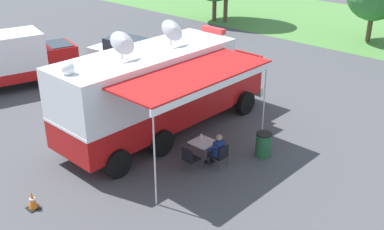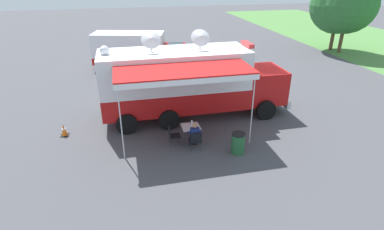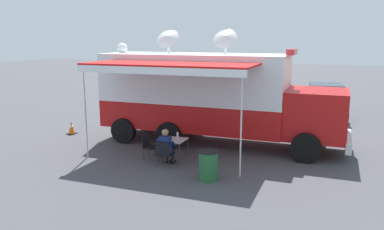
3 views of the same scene
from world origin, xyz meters
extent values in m
plane|color=#47474C|center=(0.00, 0.00, 0.00)|extent=(100.00, 100.00, 0.00)
cube|color=silver|center=(-3.81, 1.76, 0.00)|extent=(0.13, 4.80, 0.01)
cube|color=#B71414|center=(0.00, 0.00, 1.15)|extent=(2.51, 7.20, 1.10)
cube|color=white|center=(0.00, 0.00, 2.55)|extent=(2.51, 7.20, 1.70)
cube|color=white|center=(0.00, 0.00, 1.70)|extent=(2.53, 7.22, 0.10)
cube|color=#B71414|center=(0.01, 4.65, 1.45)|extent=(2.30, 2.10, 1.70)
cube|color=#28333D|center=(0.01, 4.85, 1.95)|extent=(2.15, 1.47, 0.70)
cube|color=silver|center=(0.01, 5.78, 0.55)|extent=(2.38, 0.20, 0.36)
cylinder|color=black|center=(-1.24, 4.45, 0.50)|extent=(0.30, 1.00, 1.00)
cylinder|color=black|center=(1.26, 4.45, 0.50)|extent=(0.30, 1.00, 1.00)
cylinder|color=black|center=(-1.25, -0.54, 0.50)|extent=(0.30, 1.00, 1.00)
cylinder|color=black|center=(1.25, -0.54, 0.50)|extent=(0.30, 1.00, 1.00)
cylinder|color=black|center=(-1.25, -2.52, 0.50)|extent=(0.30, 1.00, 1.00)
cylinder|color=black|center=(1.25, -2.52, 0.50)|extent=(0.30, 1.00, 1.00)
cube|color=white|center=(0.00, 0.00, 3.45)|extent=(2.51, 7.20, 0.10)
cube|color=red|center=(0.01, 3.70, 3.62)|extent=(1.10, 0.28, 0.20)
cylinder|color=silver|center=(0.00, -1.08, 3.73)|extent=(0.10, 0.10, 0.45)
cone|color=silver|center=(0.15, -1.08, 4.13)|extent=(0.72, 0.90, 0.81)
cylinder|color=silver|center=(0.00, 1.26, 3.73)|extent=(0.10, 0.10, 0.45)
cone|color=silver|center=(0.15, 1.26, 4.13)|extent=(0.72, 0.90, 0.81)
sphere|color=white|center=(-0.01, -3.20, 3.68)|extent=(0.44, 0.44, 0.44)
cube|color=red|center=(2.35, 0.00, 3.25)|extent=(2.21, 5.76, 0.06)
cube|color=white|center=(3.41, -0.01, 3.11)|extent=(0.09, 5.76, 0.24)
cylinder|color=silver|center=(3.35, 2.72, 1.63)|extent=(0.05, 0.05, 3.25)
cylinder|color=silver|center=(3.35, -2.74, 1.63)|extent=(0.05, 0.05, 3.25)
cube|color=silver|center=(2.60, 0.22, 0.71)|extent=(0.80, 0.80, 0.03)
cylinder|color=#333338|center=(2.23, 0.59, 0.35)|extent=(0.03, 0.03, 0.70)
cylinder|color=#333338|center=(2.97, 0.59, 0.35)|extent=(0.03, 0.03, 0.70)
cylinder|color=#333338|center=(2.23, -0.15, 0.35)|extent=(0.03, 0.03, 0.70)
cylinder|color=#333338|center=(2.97, -0.15, 0.35)|extent=(0.03, 0.03, 0.70)
cylinder|color=silver|center=(2.43, 0.30, 0.83)|extent=(0.07, 0.07, 0.20)
cylinder|color=white|center=(2.43, 0.30, 0.94)|extent=(0.04, 0.04, 0.02)
cube|color=black|center=(3.30, 0.24, 0.42)|extent=(0.48, 0.48, 0.04)
cube|color=black|center=(3.52, 0.24, 0.65)|extent=(0.04, 0.48, 0.44)
cylinder|color=#333338|center=(3.08, 0.02, 0.21)|extent=(0.02, 0.02, 0.42)
cylinder|color=#333338|center=(3.08, 0.46, 0.21)|extent=(0.02, 0.02, 0.42)
cylinder|color=#333338|center=(3.52, 0.02, 0.21)|extent=(0.02, 0.02, 0.42)
cylinder|color=#333338|center=(3.52, 0.46, 0.21)|extent=(0.02, 0.02, 0.42)
cube|color=black|center=(2.75, -0.53, 0.42)|extent=(0.48, 0.48, 0.04)
cube|color=black|center=(2.75, -0.75, 0.65)|extent=(0.48, 0.04, 0.44)
cylinder|color=#333338|center=(2.53, -0.31, 0.21)|extent=(0.02, 0.02, 0.42)
cylinder|color=#333338|center=(2.97, -0.31, 0.21)|extent=(0.02, 0.02, 0.42)
cylinder|color=#333338|center=(2.53, -0.75, 0.21)|extent=(0.02, 0.02, 0.42)
cylinder|color=#333338|center=(2.97, -0.75, 0.21)|extent=(0.02, 0.02, 0.42)
cube|color=navy|center=(3.30, 0.24, 0.72)|extent=(0.24, 0.36, 0.56)
sphere|color=#A37556|center=(3.30, 0.24, 1.14)|extent=(0.22, 0.22, 0.22)
cylinder|color=navy|center=(3.18, 0.01, 0.76)|extent=(0.43, 0.09, 0.34)
cylinder|color=navy|center=(3.18, 0.47, 0.76)|extent=(0.43, 0.09, 0.34)
cylinder|color=black|center=(3.12, 0.14, 0.44)|extent=(0.38, 0.13, 0.13)
cylinder|color=black|center=(2.94, 0.14, 0.21)|extent=(0.11, 0.11, 0.42)
cube|color=black|center=(2.88, 0.14, 0.04)|extent=(0.24, 0.10, 0.07)
cylinder|color=black|center=(3.12, 0.34, 0.44)|extent=(0.38, 0.13, 0.13)
cylinder|color=black|center=(2.94, 0.34, 0.21)|extent=(0.11, 0.11, 0.42)
cube|color=black|center=(2.88, 0.34, 0.04)|extent=(0.24, 0.10, 0.07)
cylinder|color=#235B33|center=(3.98, 1.93, 0.42)|extent=(0.56, 0.56, 0.85)
cylinder|color=black|center=(3.98, 1.93, 0.88)|extent=(0.57, 0.57, 0.06)
cube|color=black|center=(0.80, -5.39, 0.01)|extent=(0.36, 0.36, 0.03)
cone|color=orange|center=(0.80, -5.39, 0.31)|extent=(0.26, 0.26, 0.55)
cylinder|color=white|center=(0.80, -5.39, 0.33)|extent=(0.17, 0.17, 0.06)
cube|color=white|center=(-9.35, -1.87, 1.60)|extent=(3.33, 5.56, 2.20)
cube|color=#B71414|center=(-9.35, -1.87, 0.75)|extent=(3.35, 5.58, 0.50)
cube|color=#B71414|center=(-8.51, 1.42, 1.12)|extent=(2.23, 2.02, 1.40)
cube|color=#28333D|center=(-8.48, 1.52, 1.57)|extent=(1.90, 1.48, 0.60)
cylinder|color=black|center=(-9.62, 1.29, 0.42)|extent=(0.46, 0.88, 0.84)
cylinder|color=black|center=(-7.59, 0.77, 0.42)|extent=(0.46, 0.88, 0.84)
cylinder|color=black|center=(-10.72, -3.00, 0.42)|extent=(0.46, 0.88, 0.84)
cylinder|color=black|center=(-8.69, -3.52, 0.42)|extent=(0.46, 0.88, 0.84)
cube|color=silver|center=(-7.14, 4.73, 0.70)|extent=(4.39, 2.31, 0.76)
cube|color=#28333D|center=(-7.00, 4.75, 1.42)|extent=(2.28, 1.85, 0.68)
cylinder|color=black|center=(-8.33, 3.67, 0.32)|extent=(0.66, 0.30, 0.64)
cylinder|color=black|center=(-8.55, 5.46, 0.32)|extent=(0.66, 0.30, 0.64)
cylinder|color=black|center=(-5.74, 4.00, 0.32)|extent=(0.66, 0.30, 0.64)
cylinder|color=black|center=(-5.96, 5.78, 0.32)|extent=(0.66, 0.30, 0.64)
camera|label=1|loc=(12.02, -10.42, 8.31)|focal=42.95mm
camera|label=2|loc=(14.48, -2.44, 7.09)|focal=29.11mm
camera|label=3|loc=(14.19, 5.28, 4.10)|focal=36.09mm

